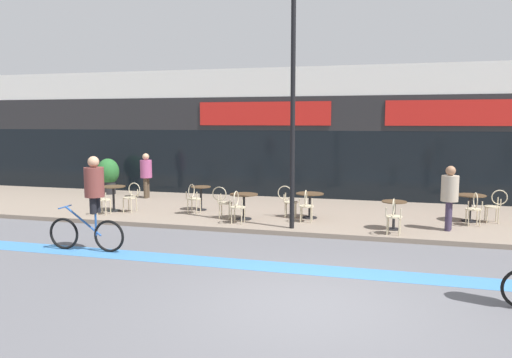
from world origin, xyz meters
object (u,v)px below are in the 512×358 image
object	(u,v)px
cafe_chair_3_side	(288,199)
planter_pot	(108,174)
cyclist_1	(92,198)
pedestrian_near_end	(450,192)
bistro_table_2	(244,201)
cafe_chair_4_near	(394,214)
cafe_chair_3_near	(306,204)
cafe_chair_0_near	(102,197)
cafe_chair_5_side	(495,204)
cafe_chair_5_near	(474,207)
cafe_chair_2_near	(237,205)
pedestrian_far_end	(146,172)
bistro_table_3	(310,200)
cafe_chair_2_side	(223,200)
cafe_chair_0_side	(132,195)
bistro_table_0	(113,193)
bistro_table_5	(470,202)
cafe_chair_1_near	(193,197)
bistro_table_1	(201,194)
bistro_table_4	(394,210)
lamp_post	(293,91)

from	to	relation	value
cafe_chair_3_side	planter_pot	xyz separation A→B (m)	(-7.45, 2.67, 0.23)
cyclist_1	pedestrian_near_end	world-z (taller)	cyclist_1
bistro_table_2	cafe_chair_4_near	distance (m)	4.14
pedestrian_near_end	cafe_chair_3_near	bearing A→B (deg)	13.65
cafe_chair_0_near	cafe_chair_5_side	xyz separation A→B (m)	(10.89, 1.80, 0.00)
planter_pot	cafe_chair_5_near	bearing A→B (deg)	-11.86
cafe_chair_2_near	cafe_chair_5_side	distance (m)	6.97
cafe_chair_5_side	pedestrian_near_end	world-z (taller)	pedestrian_near_end
cafe_chair_2_near	cafe_chair_5_near	size ratio (longest dim) A/B	1.00
cafe_chair_0_near	planter_pot	distance (m)	4.35
pedestrian_far_end	bistro_table_3	bearing A→B (deg)	158.57
cafe_chair_2_side	cafe_chair_5_near	size ratio (longest dim) A/B	1.00
cafe_chair_3_side	planter_pot	world-z (taller)	planter_pot
bistro_table_2	cafe_chair_2_side	distance (m)	0.63
cafe_chair_5_near	cafe_chair_3_near	bearing A→B (deg)	93.75
cafe_chair_0_side	cafe_chair_2_near	world-z (taller)	same
cafe_chair_0_side	cafe_chair_0_near	bearing A→B (deg)	49.72
bistro_table_0	cafe_chair_3_near	distance (m)	5.96
bistro_table_5	cafe_chair_5_side	world-z (taller)	cafe_chair_5_side
cafe_chair_1_near	planter_pot	size ratio (longest dim) A/B	0.67
cafe_chair_0_near	pedestrian_far_end	distance (m)	3.31
cafe_chair_3_near	bistro_table_5	bearing A→B (deg)	-75.62
bistro_table_1	cafe_chair_3_side	world-z (taller)	cafe_chair_3_side
cafe_chair_0_side	pedestrian_far_end	bearing A→B (deg)	-66.33
pedestrian_near_end	cafe_chair_2_near	bearing A→B (deg)	20.76
cafe_chair_0_near	cafe_chair_2_side	world-z (taller)	same
cafe_chair_3_side	bistro_table_2	bearing A→B (deg)	-154.62
cafe_chair_0_near	cafe_chair_3_near	xyz separation A→B (m)	(5.95, 0.49, 0.00)
cafe_chair_3_side	cyclist_1	xyz separation A→B (m)	(-3.47, -4.40, 0.55)
bistro_table_4	cafe_chair_5_near	world-z (taller)	cafe_chair_5_near
cafe_chair_3_near	planter_pot	bearing A→B (deg)	65.33
bistro_table_5	pedestrian_far_end	bearing A→B (deg)	172.10
bistro_table_3	bistro_table_4	world-z (taller)	bistro_table_4
bistro_table_5	pedestrian_near_end	size ratio (longest dim) A/B	0.48
planter_pot	cafe_chair_2_side	bearing A→B (deg)	-30.25
cafe_chair_4_near	bistro_table_1	bearing A→B (deg)	77.46
bistro_table_0	bistro_table_5	size ratio (longest dim) A/B	0.97
bistro_table_0	lamp_post	xyz separation A→B (m)	(5.73, -0.96, 2.95)
cafe_chair_2_near	cafe_chair_3_side	xyz separation A→B (m)	(1.12, 1.28, 0.00)
pedestrian_near_end	cyclist_1	bearing A→B (deg)	40.00
cafe_chair_5_near	planter_pot	size ratio (longest dim) A/B	0.67
cafe_chair_5_side	cyclist_1	bearing A→B (deg)	28.54
cafe_chair_2_near	cafe_chair_2_side	distance (m)	0.88
cafe_chair_0_side	cafe_chair_5_near	world-z (taller)	same
cyclist_1	pedestrian_near_end	bearing A→B (deg)	-156.57
bistro_table_2	cafe_chair_0_near	xyz separation A→B (m)	(-4.20, -0.46, -0.00)
bistro_table_5	cafe_chair_0_near	xyz separation A→B (m)	(-10.26, -1.80, -0.02)
cafe_chair_2_side	lamp_post	bearing A→B (deg)	-26.35
cafe_chair_0_side	cyclist_1	xyz separation A→B (m)	(1.23, -3.90, 0.55)
bistro_table_1	cafe_chair_5_side	world-z (taller)	cafe_chair_5_side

